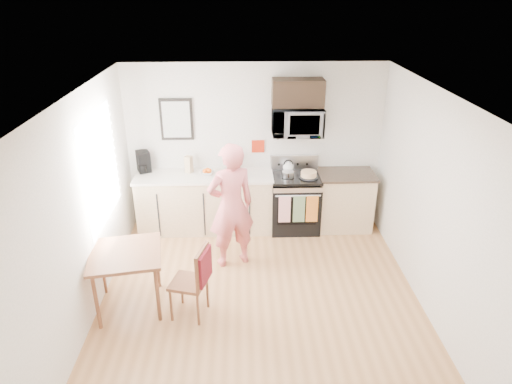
{
  "coord_description": "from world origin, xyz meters",
  "views": [
    {
      "loc": [
        -0.21,
        -4.55,
        3.66
      ],
      "look_at": [
        -0.02,
        1.0,
        1.1
      ],
      "focal_mm": 32.0,
      "sensor_mm": 36.0,
      "label": 1
    }
  ],
  "objects_px": {
    "range": "(295,203)",
    "chair": "(198,273)",
    "person": "(231,206)",
    "dining_table": "(126,259)",
    "cake": "(309,175)",
    "microwave": "(297,121)"
  },
  "relations": [
    {
      "from": "dining_table",
      "to": "cake",
      "type": "height_order",
      "value": "cake"
    },
    {
      "from": "person",
      "to": "chair",
      "type": "height_order",
      "value": "person"
    },
    {
      "from": "microwave",
      "to": "person",
      "type": "relative_size",
      "value": 0.42
    },
    {
      "from": "dining_table",
      "to": "cake",
      "type": "relative_size",
      "value": 2.8
    },
    {
      "from": "dining_table",
      "to": "cake",
      "type": "bearing_deg",
      "value": 37.12
    },
    {
      "from": "range",
      "to": "chair",
      "type": "height_order",
      "value": "range"
    },
    {
      "from": "dining_table",
      "to": "cake",
      "type": "distance_m",
      "value": 3.04
    },
    {
      "from": "person",
      "to": "cake",
      "type": "height_order",
      "value": "person"
    },
    {
      "from": "microwave",
      "to": "dining_table",
      "type": "xyz_separation_m",
      "value": [
        -2.23,
        -2.02,
        -1.08
      ]
    },
    {
      "from": "microwave",
      "to": "dining_table",
      "type": "bearing_deg",
      "value": -137.83
    },
    {
      "from": "person",
      "to": "dining_table",
      "type": "distance_m",
      "value": 1.56
    },
    {
      "from": "microwave",
      "to": "dining_table",
      "type": "distance_m",
      "value": 3.2
    },
    {
      "from": "chair",
      "to": "dining_table",
      "type": "bearing_deg",
      "value": -178.28
    },
    {
      "from": "person",
      "to": "cake",
      "type": "bearing_deg",
      "value": -163.0
    },
    {
      "from": "chair",
      "to": "cake",
      "type": "height_order",
      "value": "cake"
    },
    {
      "from": "dining_table",
      "to": "person",
      "type": "bearing_deg",
      "value": 36.88
    },
    {
      "from": "dining_table",
      "to": "range",
      "type": "bearing_deg",
      "value": 40.66
    },
    {
      "from": "range",
      "to": "dining_table",
      "type": "xyz_separation_m",
      "value": [
        -2.23,
        -1.92,
        0.25
      ]
    },
    {
      "from": "range",
      "to": "person",
      "type": "distance_m",
      "value": 1.48
    },
    {
      "from": "microwave",
      "to": "chair",
      "type": "relative_size",
      "value": 0.81
    },
    {
      "from": "person",
      "to": "chair",
      "type": "relative_size",
      "value": 1.92
    },
    {
      "from": "microwave",
      "to": "range",
      "type": "bearing_deg",
      "value": -89.94
    }
  ]
}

